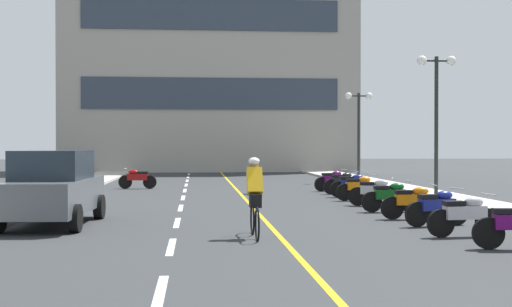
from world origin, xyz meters
The scene contains 30 objects.
ground_plane centered at (0.00, 21.00, 0.00)m, with size 140.00×140.00×0.00m, color #2D3033.
curb_left centered at (-7.20, 24.00, 0.06)m, with size 2.40×72.00×0.12m, color #B7B2A8.
curb_right centered at (7.20, 24.00, 0.06)m, with size 2.40×72.00×0.12m, color #B7B2A8.
lane_dash_1 centered at (-2.00, 6.00, 0.00)m, with size 0.14×2.20×0.01m, color silver.
lane_dash_2 centered at (-2.00, 10.00, 0.00)m, with size 0.14×2.20×0.01m, color silver.
lane_dash_3 centered at (-2.00, 14.00, 0.00)m, with size 0.14×2.20×0.01m, color silver.
lane_dash_4 centered at (-2.00, 18.00, 0.00)m, with size 0.14×2.20×0.01m, color silver.
lane_dash_5 centered at (-2.00, 22.00, 0.00)m, with size 0.14×2.20×0.01m, color silver.
lane_dash_6 centered at (-2.00, 26.00, 0.00)m, with size 0.14×2.20×0.01m, color silver.
lane_dash_7 centered at (-2.00, 30.00, 0.00)m, with size 0.14×2.20×0.01m, color silver.
lane_dash_8 centered at (-2.00, 34.00, 0.00)m, with size 0.14×2.20×0.01m, color silver.
lane_dash_9 centered at (-2.00, 38.00, 0.00)m, with size 0.14×2.20×0.01m, color silver.
lane_dash_10 centered at (-2.00, 42.00, 0.00)m, with size 0.14×2.20×0.01m, color silver.
lane_dash_11 centered at (-2.00, 46.00, 0.00)m, with size 0.14×2.20×0.01m, color silver.
centre_line_yellow centered at (0.25, 24.00, 0.00)m, with size 0.12×66.00×0.01m, color gold.
office_building centered at (-0.43, 48.20, 9.37)m, with size 21.66×6.52×18.74m.
street_lamp_mid centered at (7.20, 20.82, 3.84)m, with size 1.46×0.36×5.08m.
street_lamp_far centered at (7.01, 31.78, 3.53)m, with size 1.46×0.36×4.60m.
parked_car_near centered at (-4.99, 13.72, 0.92)m, with size 2.08×4.28×1.82m.
motorcycle_4 centered at (4.18, 10.84, 0.47)m, with size 1.70×0.60×0.92m.
motorcycle_5 centered at (4.27, 12.73, 0.47)m, with size 1.68×0.65×0.92m.
motorcycle_6 centered at (4.16, 14.23, 0.47)m, with size 1.70×0.60×0.92m.
motorcycle_7 centered at (4.12, 16.14, 0.47)m, with size 1.70×0.60×0.92m.
motorcycle_8 centered at (4.19, 18.07, 0.47)m, with size 1.64×0.79×0.92m.
motorcycle_9 centered at (4.20, 20.19, 0.47)m, with size 1.70×0.60×0.92m.
motorcycle_10 centered at (4.32, 21.71, 0.47)m, with size 1.70×0.60×0.92m.
motorcycle_11 centered at (4.33, 23.47, 0.47)m, with size 1.64×0.78×0.92m.
motorcycle_12 centered at (4.27, 25.14, 0.47)m, with size 1.65×0.76×0.92m.
motorcycle_13 centered at (-4.14, 27.42, 0.47)m, with size 1.70×0.60×0.92m.
cyclist_rider centered at (-0.29, 11.15, 0.89)m, with size 0.42×1.77×1.71m.
Camera 1 is at (-1.53, -2.98, 1.95)m, focal length 47.24 mm.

